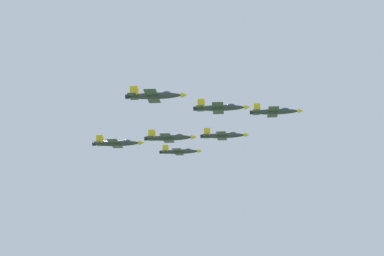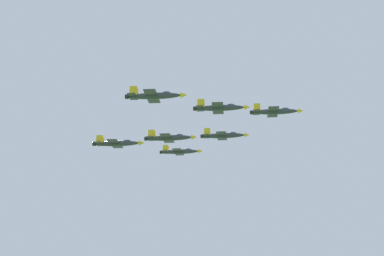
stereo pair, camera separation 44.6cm
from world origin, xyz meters
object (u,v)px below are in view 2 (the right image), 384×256
object	(u,v)px
jet_right_wingman	(220,108)
jet_right_outer	(155,96)
jet_slot_rear	(169,138)
jet_trailing	(117,143)
jet_left_outer	(180,151)
jet_lead	(275,111)
jet_left_wingman	(224,135)

from	to	relation	value
jet_right_wingman	jet_right_outer	xyz separation A→B (m)	(-20.27, -10.78, -1.20)
jet_right_outer	jet_slot_rear	xyz separation A→B (m)	(6.37, 29.05, -3.39)
jet_trailing	jet_left_outer	bearing A→B (deg)	58.74
jet_right_wingman	jet_left_outer	xyz separation A→B (m)	(-7.53, 47.32, -1.46)
jet_slot_rear	jet_trailing	size ratio (longest dim) A/B	1.00
jet_lead	jet_right_outer	bearing A→B (deg)	-139.38
jet_slot_rear	jet_right_outer	bearing A→B (deg)	-88.99
jet_left_wingman	jet_trailing	world-z (taller)	jet_left_wingman
jet_lead	jet_slot_rear	bearing A→B (deg)	-179.74
jet_left_wingman	jet_right_outer	world-z (taller)	jet_left_wingman
jet_right_wingman	jet_trailing	distance (m)	38.49
jet_lead	jet_slot_rear	xyz separation A→B (m)	(-34.18, 7.49, -8.02)
jet_right_wingman	jet_left_outer	world-z (taller)	jet_right_wingman
jet_left_outer	jet_right_outer	world-z (taller)	jet_right_outer
jet_left_outer	jet_left_wingman	bearing A→B (deg)	-39.29
jet_left_outer	jet_trailing	xyz separation A→B (m)	(-23.46, -25.30, -4.55)
jet_trailing	jet_right_wingman	bearing A→B (deg)	-23.82
jet_slot_rear	jet_trailing	bearing A→B (deg)	-178.99
jet_left_wingman	jet_slot_rear	xyz separation A→B (m)	(-20.27, -10.78, -4.71)
jet_left_wingman	jet_left_outer	xyz separation A→B (m)	(-13.90, 18.27, -1.59)
jet_left_wingman	jet_trailing	size ratio (longest dim) A/B	1.00
jet_left_wingman	jet_right_outer	size ratio (longest dim) A/B	1.01
jet_left_outer	jet_trailing	distance (m)	34.80
jet_left_outer	jet_lead	bearing A→B (deg)	-39.29
jet_right_outer	jet_slot_rear	bearing A→B (deg)	88.87
jet_left_outer	jet_slot_rear	xyz separation A→B (m)	(-6.37, -29.05, -3.13)
jet_lead	jet_right_outer	xyz separation A→B (m)	(-40.55, -21.56, -4.63)
jet_lead	jet_trailing	xyz separation A→B (m)	(-51.27, 11.24, -9.44)
jet_lead	jet_slot_rear	distance (m)	35.90
jet_right_wingman	jet_right_outer	world-z (taller)	jet_right_wingman
jet_left_outer	jet_trailing	size ratio (longest dim) A/B	0.96
jet_right_wingman	jet_right_outer	distance (m)	22.99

